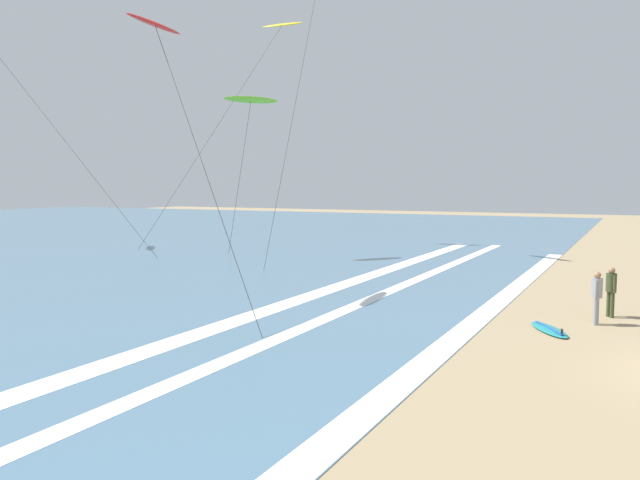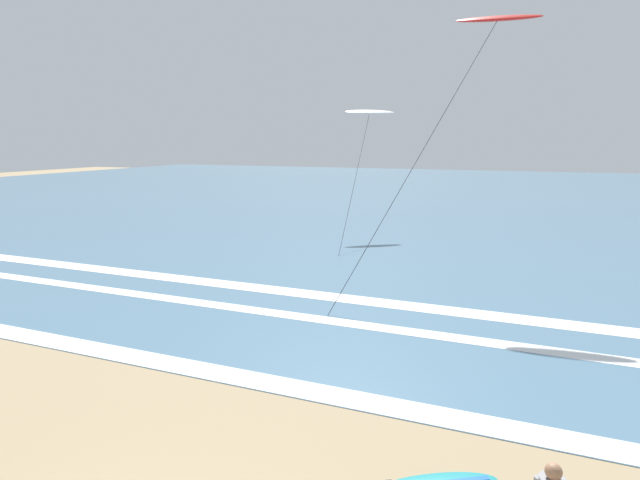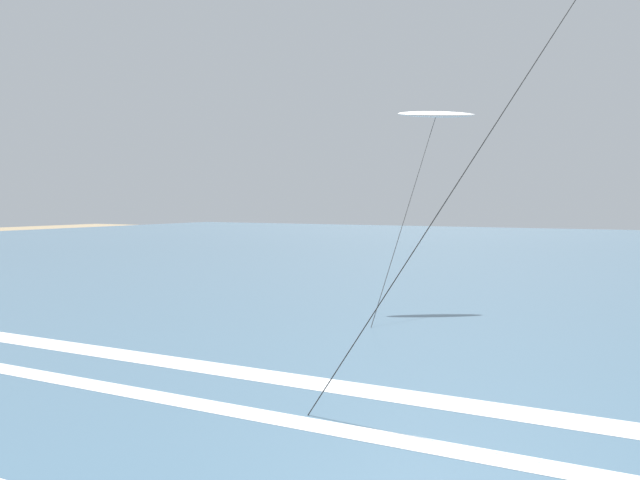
{
  "view_description": "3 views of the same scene",
  "coord_description": "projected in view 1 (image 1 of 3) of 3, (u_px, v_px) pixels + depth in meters",
  "views": [
    {
      "loc": [
        -15.67,
        2.13,
        4.2
      ],
      "look_at": [
        -0.09,
        9.94,
        2.67
      ],
      "focal_mm": 35.82,
      "sensor_mm": 36.0,
      "label": 1
    },
    {
      "loc": [
        4.15,
        -2.93,
        5.49
      ],
      "look_at": [
        -0.79,
        9.73,
        2.77
      ],
      "focal_mm": 27.87,
      "sensor_mm": 36.0,
      "label": 2
    },
    {
      "loc": [
        4.67,
        1.09,
        3.75
      ],
      "look_at": [
        -0.95,
        11.37,
        3.07
      ],
      "focal_mm": 38.13,
      "sensor_mm": 36.0,
      "label": 3
    }
  ],
  "objects": [
    {
      "name": "wave_foam_shoreline",
      "position": [
        430.0,
        359.0,
        15.25
      ],
      "size": [
        50.84,
        0.75,
        0.01
      ],
      "primitive_type": "cube",
      "color": "white",
      "rests_on": "ocean_surface"
    },
    {
      "name": "wave_foam_mid_break",
      "position": [
        284.0,
        336.0,
        17.6
      ],
      "size": [
        58.53,
        0.61,
        0.01
      ],
      "primitive_type": "cube",
      "color": "white",
      "rests_on": "ocean_surface"
    },
    {
      "name": "wave_foam_outer_break",
      "position": [
        261.0,
        313.0,
        20.8
      ],
      "size": [
        53.35,
        0.91,
        0.01
      ],
      "primitive_type": "cube",
      "color": "white",
      "rests_on": "ocean_surface"
    },
    {
      "name": "surfer_foreground_main",
      "position": [
        597.0,
        293.0,
        19.02
      ],
      "size": [
        0.51,
        0.32,
        1.6
      ],
      "color": "gray",
      "rests_on": "ground"
    },
    {
      "name": "surfer_left_near",
      "position": [
        611.0,
        287.0,
        20.08
      ],
      "size": [
        0.47,
        0.36,
        1.6
      ],
      "color": "#384223",
      "rests_on": "ground"
    },
    {
      "name": "surfboard_right_spare",
      "position": [
        549.0,
        329.0,
        18.25
      ],
      "size": [
        2.11,
        1.58,
        0.25
      ],
      "color": "teal",
      "rests_on": "ground"
    },
    {
      "name": "kite_red_high_left",
      "position": [
        155.0,
        26.0,
        23.47
      ],
      "size": [
        5.9,
        7.78,
        10.3
      ],
      "color": "red",
      "rests_on": "ground"
    },
    {
      "name": "kite_lime_far_left",
      "position": [
        251.0,
        100.0,
        35.87
      ],
      "size": [
        3.03,
        3.97,
        9.15
      ],
      "color": "#70C628",
      "rests_on": "ground"
    },
    {
      "name": "kite_yellow_far_right",
      "position": [
        281.0,
        27.0,
        44.45
      ],
      "size": [
        8.72,
        7.7,
        15.5
      ],
      "color": "yellow",
      "rests_on": "ground"
    }
  ]
}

